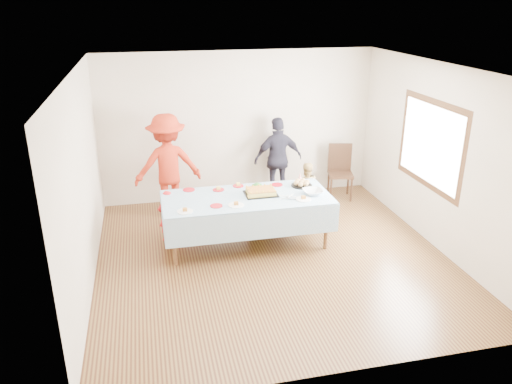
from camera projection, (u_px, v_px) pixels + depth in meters
ground at (272, 257)px, 7.31m from camera, size 5.00×5.00×0.00m
room_walls at (278, 139)px, 6.68m from camera, size 5.04×5.04×2.72m
party_table at (247, 200)px, 7.44m from camera, size 2.50×1.10×0.78m
birthday_cake at (261, 192)px, 7.49m from camera, size 0.48×0.37×0.09m
rolls_tray at (302, 184)px, 7.82m from camera, size 0.33×0.33×0.10m
punch_bowl at (313, 192)px, 7.49m from camera, size 0.30×0.30×0.07m
party_hat at (300, 178)px, 7.96m from camera, size 0.10×0.10×0.16m
fork_pile at (288, 197)px, 7.31m from camera, size 0.24×0.18×0.07m
plate_red_far_a at (189, 190)px, 7.66m from camera, size 0.18×0.18×0.01m
plate_red_far_b at (218, 190)px, 7.66m from camera, size 0.18×0.18×0.01m
plate_red_far_c at (238, 186)px, 7.82m from camera, size 0.17×0.17×0.01m
plate_red_far_d at (277, 185)px, 7.87m from camera, size 0.18×0.18×0.01m
plate_red_near at (216, 206)px, 7.08m from camera, size 0.18×0.18×0.01m
plate_white_left at (185, 211)px, 6.89m from camera, size 0.22×0.22×0.01m
plate_white_mid at (236, 205)px, 7.10m from camera, size 0.23×0.23×0.01m
plate_white_right at (303, 199)px, 7.31m from camera, size 0.23×0.23×0.01m
dining_chair at (340, 168)px, 9.34m from camera, size 0.53×0.53×1.01m
toddler_left at (168, 216)px, 7.68m from camera, size 0.34×0.28×0.82m
toddler_mid at (257, 208)px, 7.97m from camera, size 0.45×0.34×0.82m
toddler_right at (306, 189)px, 8.59m from camera, size 0.47×0.38×0.94m
adult_left at (168, 165)px, 8.47m from camera, size 1.21×0.78×1.77m
adult_right at (278, 159)px, 9.16m from camera, size 0.93×0.44×1.55m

